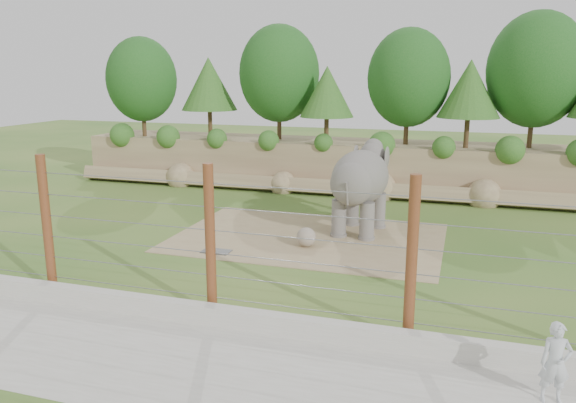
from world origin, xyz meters
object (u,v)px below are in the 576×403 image
(elephant, at_px, (360,190))
(stone_ball, at_px, (306,237))
(zookeeper, at_px, (555,363))
(barrier_fence, at_px, (210,241))

(elephant, bearing_deg, stone_ball, -115.19)
(elephant, height_order, zookeeper, elephant)
(barrier_fence, relative_size, zookeeper, 12.61)
(elephant, relative_size, zookeeper, 2.61)
(stone_ball, xyz_separation_m, zookeeper, (7.15, -7.96, 0.44))
(elephant, height_order, stone_ball, elephant)
(elephant, distance_m, zookeeper, 11.94)
(elephant, xyz_separation_m, zookeeper, (5.70, -10.45, -0.89))
(zookeeper, bearing_deg, stone_ball, 122.41)
(stone_ball, bearing_deg, elephant, 59.70)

